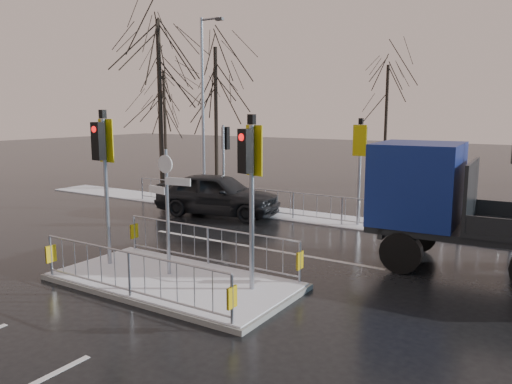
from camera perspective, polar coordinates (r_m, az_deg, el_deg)
The scene contains 12 objects.
ground at distance 12.37m, azimuth -9.45°, elevation -10.32°, with size 120.00×120.00×0.00m, color black.
snow_verge at distance 19.39m, azimuth 7.70°, elevation -3.05°, with size 30.00×2.00×0.04m, color silver.
lane_markings at distance 12.14m, azimuth -10.51°, elevation -10.72°, with size 8.00×11.38×0.01m.
traffic_island at distance 12.26m, azimuth -9.50°, elevation -8.58°, with size 6.00×3.04×4.15m.
far_kerb_fixtures at distance 18.62m, azimuth 7.93°, elevation -0.42°, with size 18.00×0.65×3.83m.
car_far_lane at distance 19.87m, azimuth -4.40°, elevation -0.25°, with size 2.01×4.99×1.70m, color black.
flatbed_truck at distance 14.04m, azimuth 21.94°, elevation -1.16°, with size 7.21×2.97×3.28m.
tree_near_a at distance 26.95m, azimuth -11.00°, elevation 13.32°, with size 4.75×4.75×8.97m.
tree_near_b at distance 26.44m, azimuth -4.63°, elevation 11.44°, with size 4.00×4.00×7.55m.
tree_near_c at distance 30.07m, azimuth -10.43°, elevation 9.82°, with size 3.50×3.50×6.61m.
tree_far_a at distance 32.20m, azimuth 14.72°, elevation 10.20°, with size 3.75×3.75×7.08m.
street_lamp_left at distance 23.09m, azimuth -5.97°, elevation 10.12°, with size 1.25×0.18×8.20m.
Camera 1 is at (7.83, -8.66, 4.12)m, focal length 35.00 mm.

